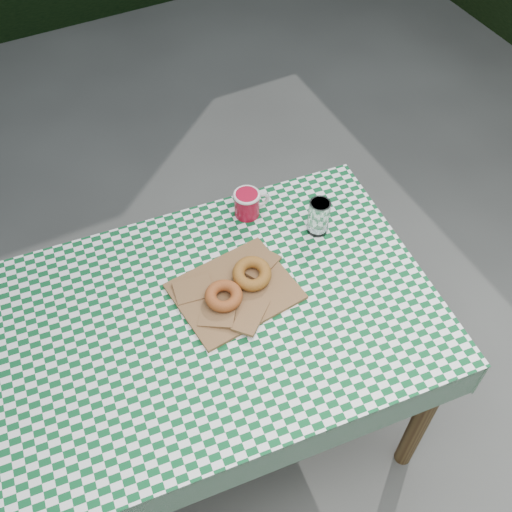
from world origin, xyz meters
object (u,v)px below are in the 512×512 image
Objects in this scene: table at (221,378)px; drinking_glass at (319,217)px; coffee_mug at (247,204)px; paper_bag at (235,291)px.

table is 10.34× the size of drinking_glass.
coffee_mug is at bearing 55.70° from table.
paper_bag is at bearing 33.03° from table.
paper_bag is 0.36m from drinking_glass.
drinking_glass is (0.43, 0.15, 0.44)m from table.
paper_bag is at bearing -163.16° from drinking_glass.
drinking_glass reaches higher than paper_bag.
coffee_mug is at bearing 57.29° from paper_bag.
coffee_mug is 0.24m from drinking_glass.
paper_bag reaches higher than table.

